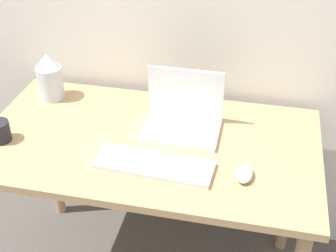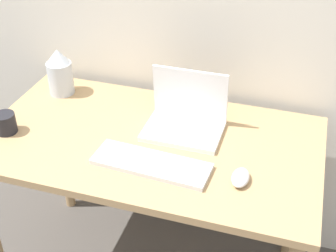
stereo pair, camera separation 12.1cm
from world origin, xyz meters
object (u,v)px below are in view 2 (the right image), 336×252
(laptop, at_px, (186,118))
(mug, at_px, (5,123))
(keyboard, at_px, (151,164))
(vase, at_px, (60,72))
(mouse, at_px, (240,178))

(laptop, distance_m, mug, 0.69)
(keyboard, distance_m, mug, 0.60)
(vase, xyz_separation_m, mug, (-0.06, -0.34, -0.06))
(laptop, height_order, mouse, laptop)
(laptop, relative_size, vase, 1.43)
(mouse, relative_size, vase, 0.50)
(vase, bearing_deg, keyboard, -34.38)
(mug, bearing_deg, keyboard, -3.13)
(keyboard, height_order, mouse, mouse)
(keyboard, distance_m, vase, 0.66)
(laptop, height_order, keyboard, laptop)
(keyboard, xyz_separation_m, vase, (-0.54, 0.37, 0.09))
(mouse, bearing_deg, laptop, 136.23)
(mouse, xyz_separation_m, mug, (-0.91, 0.02, 0.02))
(vase, bearing_deg, mouse, -22.88)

